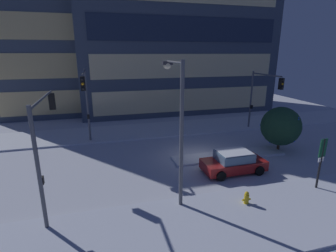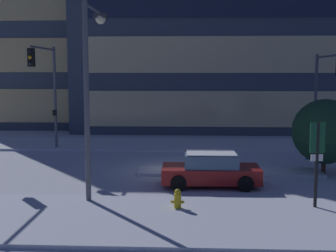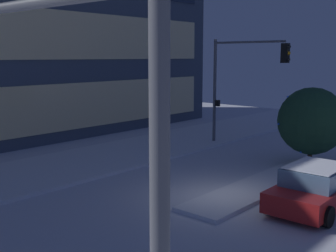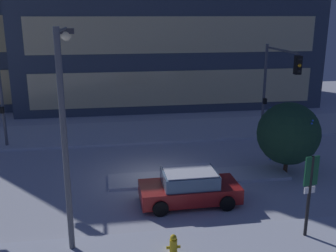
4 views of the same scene
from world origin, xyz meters
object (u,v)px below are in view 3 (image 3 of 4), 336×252
car_near (316,188)px  decorated_tree_median (312,121)px  street_lamp_arched (335,63)px  traffic_light_corner_near_left (20,142)px  traffic_light_corner_far_right (242,73)px

car_near → decorated_tree_median: 6.36m
street_lamp_arched → decorated_tree_median: (10.37, 4.74, -2.86)m
traffic_light_corner_near_left → decorated_tree_median: bearing=-78.4°
decorated_tree_median → car_near: bearing=-155.1°
traffic_light_corner_near_left → street_lamp_arched: street_lamp_arched is taller
car_near → traffic_light_corner_far_right: bearing=45.8°
street_lamp_arched → car_near: bearing=-65.2°
car_near → decorated_tree_median: size_ratio=1.19×
traffic_light_corner_far_right → street_lamp_arched: (-11.62, -9.38, 0.78)m
street_lamp_arched → decorated_tree_median: size_ratio=2.06×
traffic_light_corner_far_right → street_lamp_arched: street_lamp_arched is taller
car_near → decorated_tree_median: decorated_tree_median is taller
traffic_light_corner_near_left → decorated_tree_median: size_ratio=1.59×
traffic_light_corner_far_right → decorated_tree_median: bearing=-15.1°
decorated_tree_median → traffic_light_corner_far_right: bearing=74.9°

